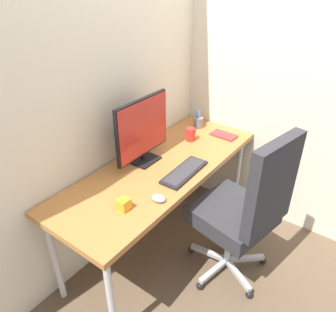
% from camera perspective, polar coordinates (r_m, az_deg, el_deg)
% --- Properties ---
extents(ground_plane, '(8.00, 8.00, 0.00)m').
position_cam_1_polar(ground_plane, '(2.64, -1.05, -15.03)').
color(ground_plane, brown).
extents(wall_back, '(3.38, 0.04, 2.80)m').
position_cam_1_polar(wall_back, '(2.13, -8.94, 17.01)').
color(wall_back, beige).
rests_on(wall_back, ground_plane).
extents(wall_side_right, '(0.04, 2.35, 2.80)m').
position_cam_1_polar(wall_side_right, '(2.53, 16.05, 18.34)').
color(wall_side_right, beige).
rests_on(wall_side_right, ground_plane).
extents(desk, '(1.65, 0.61, 0.72)m').
position_cam_1_polar(desk, '(2.22, -1.21, -2.99)').
color(desk, '#B27038').
rests_on(desk, ground_plane).
extents(office_chair, '(0.57, 0.60, 1.12)m').
position_cam_1_polar(office_chair, '(2.08, 13.45, -8.91)').
color(office_chair, black).
rests_on(office_chair, ground_plane).
extents(monitor, '(0.48, 0.15, 0.45)m').
position_cam_1_polar(monitor, '(2.14, -4.48, 4.61)').
color(monitor, black).
rests_on(monitor, desk).
extents(keyboard, '(0.39, 0.15, 0.02)m').
position_cam_1_polar(keyboard, '(2.11, 2.90, -2.81)').
color(keyboard, black).
rests_on(keyboard, desk).
extents(mouse, '(0.07, 0.09, 0.03)m').
position_cam_1_polar(mouse, '(1.87, -1.67, -7.42)').
color(mouse, '#9EA0A5').
rests_on(mouse, desk).
extents(pen_holder, '(0.08, 0.08, 0.17)m').
position_cam_1_polar(pen_holder, '(2.71, 5.33, 5.96)').
color(pen_holder, slate).
rests_on(pen_holder, desk).
extents(notebook, '(0.12, 0.20, 0.01)m').
position_cam_1_polar(notebook, '(2.61, 9.77, 3.63)').
color(notebook, '#B23333').
rests_on(notebook, desk).
extents(coffee_mug, '(0.11, 0.07, 0.10)m').
position_cam_1_polar(coffee_mug, '(2.49, 4.02, 3.83)').
color(coffee_mug, red).
rests_on(coffee_mug, desk).
extents(desk_clamp_accessory, '(0.06, 0.06, 0.07)m').
position_cam_1_polar(desk_clamp_accessory, '(1.81, -7.79, -8.43)').
color(desk_clamp_accessory, orange).
rests_on(desk_clamp_accessory, desk).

